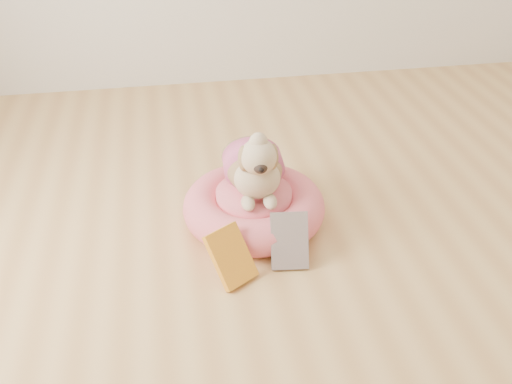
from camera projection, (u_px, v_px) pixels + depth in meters
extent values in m
plane|color=tan|center=(343.00, 344.00, 1.82)|extent=(4.50, 4.50, 0.00)
cylinder|color=#E55972|center=(254.00, 212.00, 2.36)|extent=(0.42, 0.42, 0.09)
torus|color=#E55972|center=(254.00, 206.00, 2.34)|extent=(0.58, 0.58, 0.15)
cylinder|color=#E55972|center=(254.00, 199.00, 2.32)|extent=(0.31, 0.31, 0.08)
cube|color=yellow|center=(231.00, 256.00, 2.04)|extent=(0.20, 0.20, 0.19)
cube|color=silver|center=(289.00, 241.00, 2.11)|extent=(0.15, 0.14, 0.20)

